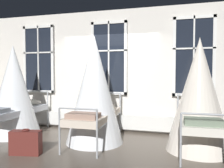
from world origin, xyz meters
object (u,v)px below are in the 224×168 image
at_px(cot_second, 95,91).
at_px(suitcase_dark, 26,142).
at_px(cot_first, 14,92).
at_px(cot_third, 199,96).

relative_size(cot_second, suitcase_dark, 3.93).
bearing_deg(cot_first, suitcase_dark, -134.13).
xyz_separation_m(cot_second, suitcase_dark, (-0.96, -1.06, -0.90)).
xyz_separation_m(cot_second, cot_third, (2.12, 0.03, -0.06)).
bearing_deg(suitcase_dark, cot_third, 8.71).
xyz_separation_m(cot_first, suitcase_dark, (1.12, -1.10, -0.83)).
height_order(cot_first, cot_second, cot_second).
relative_size(cot_first, cot_third, 1.00).
distance_m(cot_first, cot_second, 2.09).
distance_m(cot_second, cot_third, 2.12).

